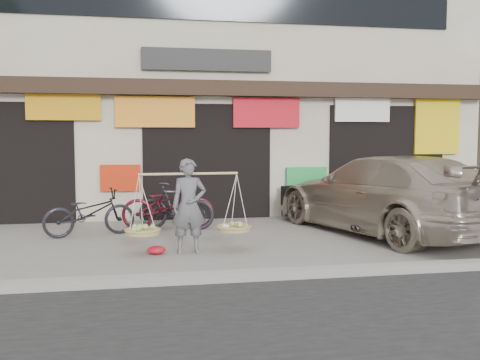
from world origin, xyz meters
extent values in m
plane|color=gray|center=(0.00, 0.00, 0.00)|extent=(70.00, 70.00, 0.00)
cube|color=gray|center=(0.00, -2.00, 0.06)|extent=(70.00, 0.25, 0.12)
cube|color=beige|center=(0.00, 6.50, 3.50)|extent=(14.00, 6.00, 7.00)
cube|color=black|center=(0.00, 3.35, 3.05)|extent=(14.00, 0.35, 0.35)
cube|color=black|center=(-4.50, 3.75, 1.35)|extent=(3.00, 0.60, 2.70)
cube|color=black|center=(0.00, 3.75, 1.35)|extent=(3.00, 0.60, 2.70)
cube|color=black|center=(4.50, 3.75, 1.35)|extent=(3.00, 0.60, 2.70)
cube|color=orange|center=(-3.20, 3.42, 2.60)|extent=(1.60, 0.08, 0.60)
cube|color=orange|center=(-1.20, 3.42, 2.50)|extent=(1.80, 0.08, 0.70)
cube|color=red|center=(1.40, 3.42, 2.50)|extent=(1.60, 0.08, 0.70)
cube|color=white|center=(3.80, 3.42, 2.60)|extent=(1.40, 0.08, 0.60)
cube|color=yellow|center=(5.80, 3.42, 2.20)|extent=(1.20, 0.08, 1.40)
cube|color=red|center=(-2.00, 3.42, 1.00)|extent=(0.90, 0.08, 0.60)
cube|color=green|center=(2.40, 3.42, 0.90)|extent=(1.00, 0.08, 0.60)
cube|color=#252525|center=(0.00, 3.42, 3.70)|extent=(3.00, 0.08, 0.50)
imported|color=#5D5D61|center=(-0.74, -0.16, 0.79)|extent=(0.59, 0.39, 1.58)
cylinder|color=#D3B876|center=(-0.74, -0.16, 1.33)|extent=(1.65, 0.09, 0.04)
cylinder|color=tan|center=(-1.51, -0.18, 0.38)|extent=(0.56, 0.56, 0.07)
ellipsoid|color=#A5BF66|center=(-1.51, -0.18, 0.44)|extent=(0.39, 0.39, 0.10)
cylinder|color=tan|center=(0.02, -0.13, 0.38)|extent=(0.56, 0.56, 0.07)
ellipsoid|color=#A5BF66|center=(0.02, -0.13, 0.44)|extent=(0.39, 0.39, 0.10)
imported|color=black|center=(-2.53, 1.71, 0.46)|extent=(1.85, 1.04, 0.92)
imported|color=#28282D|center=(-0.82, 2.18, 0.49)|extent=(1.69, 0.98, 0.98)
imported|color=#4E0D18|center=(-0.98, 2.22, 0.51)|extent=(1.93, 0.68, 1.01)
imported|color=#AC9E8A|center=(3.26, 0.96, 0.79)|extent=(3.61, 5.82, 1.57)
cube|color=black|center=(2.55, 3.43, 0.55)|extent=(1.66, 0.57, 0.45)
cube|color=silver|center=(2.53, 3.49, 0.45)|extent=(0.44, 0.14, 0.12)
ellipsoid|color=red|center=(-1.29, -0.18, 0.07)|extent=(0.31, 0.25, 0.14)
camera|label=1|loc=(-1.47, -8.98, 1.94)|focal=40.00mm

